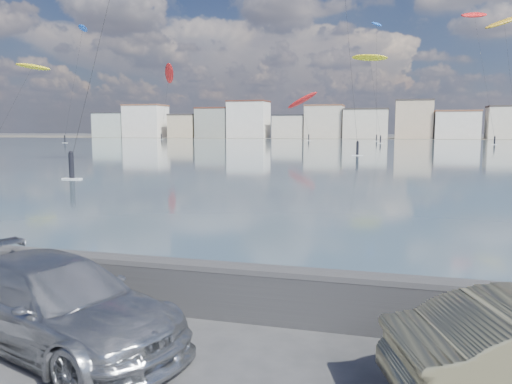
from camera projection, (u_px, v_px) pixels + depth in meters
ground at (109, 384)px, 6.83m from camera, size 700.00×700.00×0.00m
bay_water at (372, 148)px, 94.42m from camera, size 500.00×177.00×0.00m
far_shore_strip at (383, 138)px, 198.29m from camera, size 500.00×60.00×0.00m
seawall at (186, 284)px, 9.34m from camera, size 400.00×0.36×1.08m
far_buildings at (386, 122)px, 183.80m from camera, size 240.79×13.26×14.60m
car_silver at (56, 304)px, 7.94m from camera, size 5.25×3.42×1.41m
kitesurfer_1 at (32, 67)px, 107.98m from camera, size 10.12×17.78×18.31m
kitesurfer_5 at (377, 26)px, 146.00m from camera, size 4.28×11.40×35.24m
kitesurfer_6 at (504, 23)px, 106.44m from camera, size 9.30×17.26×28.47m
kitesurfer_8 at (370, 59)px, 132.97m from camera, size 9.83×15.42×23.68m
kitesurfer_9 at (169, 74)px, 173.86m from camera, size 6.48×17.60×26.49m
kitesurfer_10 at (302, 101)px, 154.68m from camera, size 10.00×8.31×15.67m
kitesurfer_13 at (475, 16)px, 122.35m from camera, size 9.11×19.26×33.24m
kitesurfer_15 at (82, 31)px, 132.32m from camera, size 5.24×14.85×30.75m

